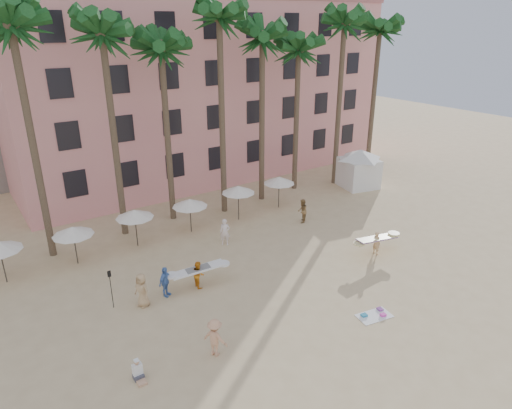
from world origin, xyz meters
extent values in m
plane|color=#D1B789|center=(0.00, 0.00, 0.00)|extent=(120.00, 120.00, 0.00)
cube|color=pink|center=(7.00, 26.00, 8.00)|extent=(35.00, 14.00, 16.00)
cylinder|color=brown|center=(-10.00, 14.50, 7.00)|extent=(0.44, 0.44, 14.00)
cylinder|color=brown|center=(-5.00, 15.00, 6.75)|extent=(0.44, 0.44, 13.50)
cylinder|color=brown|center=(-1.00, 15.50, 6.25)|extent=(0.44, 0.44, 12.50)
cylinder|color=brown|center=(3.00, 14.50, 7.25)|extent=(0.44, 0.44, 14.50)
cylinder|color=brown|center=(7.00, 15.00, 6.50)|extent=(0.44, 0.44, 13.00)
cylinder|color=brown|center=(11.00, 15.50, 6.00)|extent=(0.44, 0.44, 12.00)
cylinder|color=brown|center=(15.00, 14.50, 7.00)|extent=(0.44, 0.44, 14.00)
cylinder|color=brown|center=(20.00, 15.00, 6.75)|extent=(0.44, 0.44, 13.50)
cylinder|color=#332B23|center=(-13.00, 12.50, 1.25)|extent=(0.07, 0.07, 2.50)
cylinder|color=#332B23|center=(-9.00, 12.40, 1.20)|extent=(0.07, 0.07, 2.40)
cone|color=white|center=(-9.00, 12.40, 2.25)|extent=(2.50, 2.50, 0.55)
cylinder|color=#332B23|center=(-5.00, 12.60, 1.25)|extent=(0.07, 0.07, 2.50)
cone|color=white|center=(-5.00, 12.60, 2.35)|extent=(2.50, 2.50, 0.55)
cylinder|color=#332B23|center=(-1.00, 12.50, 1.20)|extent=(0.07, 0.07, 2.40)
cone|color=white|center=(-1.00, 12.50, 2.25)|extent=(2.50, 2.50, 0.55)
cylinder|color=#332B23|center=(3.00, 12.40, 1.30)|extent=(0.07, 0.07, 2.60)
cone|color=white|center=(3.00, 12.40, 2.45)|extent=(2.50, 2.50, 0.55)
cylinder|color=#332B23|center=(7.00, 12.60, 1.25)|extent=(0.07, 0.07, 2.50)
cone|color=white|center=(7.00, 12.60, 2.35)|extent=(2.50, 2.50, 0.55)
cube|color=white|center=(16.04, 12.50, 1.30)|extent=(3.60, 3.60, 2.60)
cone|color=white|center=(16.04, 12.50, 3.05)|extent=(5.40, 5.40, 0.90)
cube|color=white|center=(2.07, -1.98, 0.01)|extent=(1.95, 1.30, 0.02)
cube|color=teal|center=(1.61, -1.70, 0.07)|extent=(0.34, 0.30, 0.10)
cube|color=#E840BA|center=(2.43, -2.25, 0.08)|extent=(0.31, 0.27, 0.12)
cube|color=#7B3A8C|center=(2.71, -1.79, 0.06)|extent=(0.31, 0.34, 0.08)
imported|color=tan|center=(7.35, 2.64, 0.79)|extent=(0.39, 0.59, 1.58)
cube|color=beige|center=(7.35, 2.64, 1.10)|extent=(3.02, 1.02, 0.36)
imported|color=orange|center=(-4.02, 5.71, 0.79)|extent=(0.67, 0.82, 1.59)
cube|color=white|center=(-4.02, 5.71, 1.11)|extent=(3.14, 1.23, 0.31)
imported|color=tan|center=(-7.35, 5.70, 0.96)|extent=(0.87, 1.08, 1.91)
imported|color=#547FC5|center=(-5.97, 5.88, 0.89)|extent=(1.11, 0.93, 1.78)
imported|color=tan|center=(-6.12, 0.16, 0.93)|extent=(1.18, 1.38, 1.85)
imported|color=olive|center=(6.63, 9.23, 0.92)|extent=(1.13, 1.11, 1.83)
imported|color=silver|center=(-0.04, 9.36, 0.93)|extent=(0.81, 0.76, 1.86)
cylinder|color=black|center=(-8.73, 6.44, 1.05)|extent=(0.04, 0.04, 2.10)
cube|color=black|center=(-8.73, 6.44, 2.05)|extent=(0.18, 0.03, 0.35)
cube|color=#3F3F4C|center=(-9.58, 0.70, 0.11)|extent=(0.42, 0.39, 0.22)
cube|color=tan|center=(-9.58, 0.37, 0.06)|extent=(0.37, 0.42, 0.11)
cube|color=white|center=(-9.58, 0.75, 0.47)|extent=(0.41, 0.24, 0.51)
sphere|color=tan|center=(-9.58, 0.75, 0.84)|extent=(0.22, 0.22, 0.22)
camera|label=1|loc=(-14.16, -14.64, 14.12)|focal=32.00mm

